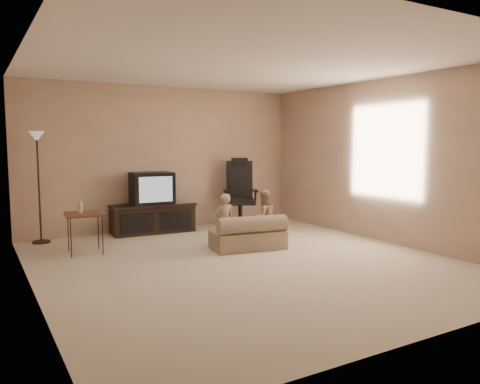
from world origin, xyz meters
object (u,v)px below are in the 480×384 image
at_px(side_table, 84,214).
at_px(toddler_left, 225,221).
at_px(child_sofa, 249,235).
at_px(floor_lamp, 38,162).
at_px(toddler_right, 263,218).
at_px(tv_stand, 153,208).
at_px(office_chair, 240,202).

bearing_deg(side_table, toddler_left, -19.98).
bearing_deg(child_sofa, toddler_left, 143.54).
bearing_deg(floor_lamp, toddler_right, -32.41).
bearing_deg(tv_stand, office_chair, -7.00).
xyz_separation_m(floor_lamp, child_sofa, (2.53, -1.97, -1.03)).
bearing_deg(office_chair, floor_lamp, -160.52).
height_order(office_chair, toddler_right, office_chair).
relative_size(floor_lamp, child_sofa, 1.54).
distance_m(office_chair, toddler_left, 1.72).
height_order(office_chair, toddler_left, office_chair).
height_order(office_chair, child_sofa, office_chair).
bearing_deg(side_table, toddler_right, -17.87).
height_order(floor_lamp, child_sofa, floor_lamp).
xyz_separation_m(tv_stand, toddler_right, (1.10, -1.76, -0.02)).
bearing_deg(tv_stand, floor_lamp, -178.66).
height_order(tv_stand, floor_lamp, floor_lamp).
bearing_deg(floor_lamp, tv_stand, -1.90).
bearing_deg(toddler_right, tv_stand, -57.30).
bearing_deg(floor_lamp, child_sofa, -37.88).
distance_m(tv_stand, child_sofa, 2.06).
distance_m(tv_stand, office_chair, 1.58).
distance_m(office_chair, floor_lamp, 3.43).
distance_m(child_sofa, toddler_right, 0.43).
bearing_deg(office_chair, side_table, -141.10).
relative_size(side_table, floor_lamp, 0.45).
distance_m(tv_stand, side_table, 1.66).
bearing_deg(child_sofa, office_chair, 73.14).
xyz_separation_m(side_table, child_sofa, (2.09, -0.93, -0.34)).
distance_m(side_table, child_sofa, 2.31).
bearing_deg(toddler_left, tv_stand, -68.42).
xyz_separation_m(office_chair, toddler_right, (-0.46, -1.48, -0.04)).
bearing_deg(toddler_left, floor_lamp, -32.30).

